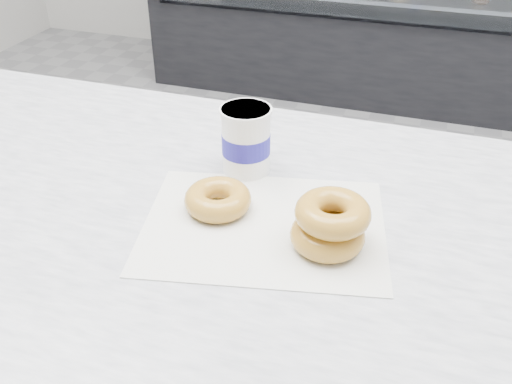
% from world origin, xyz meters
% --- Properties ---
extents(ground, '(5.00, 5.00, 0.00)m').
position_xyz_m(ground, '(0.00, 0.00, 0.00)').
color(ground, gray).
rests_on(ground, ground).
extents(counter, '(3.06, 0.76, 0.90)m').
position_xyz_m(counter, '(0.00, -0.60, 0.45)').
color(counter, '#333335').
rests_on(counter, ground).
extents(display_case, '(2.40, 0.74, 1.25)m').
position_xyz_m(display_case, '(0.00, 2.12, 0.49)').
color(display_case, black).
rests_on(display_case, ground).
extents(wax_paper, '(0.39, 0.33, 0.00)m').
position_xyz_m(wax_paper, '(0.25, -0.60, 0.90)').
color(wax_paper, silver).
rests_on(wax_paper, counter).
extents(donut_single, '(0.12, 0.12, 0.03)m').
position_xyz_m(donut_single, '(0.18, -0.59, 0.92)').
color(donut_single, '#BA8B33').
rests_on(donut_single, wax_paper).
extents(donut_stack, '(0.14, 0.14, 0.07)m').
position_xyz_m(donut_stack, '(0.35, -0.62, 0.94)').
color(donut_stack, '#BA8B33').
rests_on(donut_stack, wax_paper).
extents(coffee_cup, '(0.10, 0.10, 0.11)m').
position_xyz_m(coffee_cup, '(0.18, -0.47, 0.96)').
color(coffee_cup, white).
rests_on(coffee_cup, counter).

